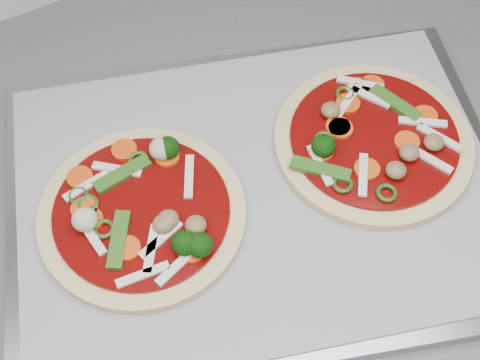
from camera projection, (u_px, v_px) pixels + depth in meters
baking_tray at (258, 192)px, 0.65m from camera, size 0.57×0.49×0.02m
parchment at (258, 187)px, 0.65m from camera, size 0.54×0.46×0.00m
pizza_left at (143, 212)px, 0.62m from camera, size 0.23×0.23×0.03m
pizza_right at (372, 140)px, 0.66m from camera, size 0.27×0.27×0.03m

